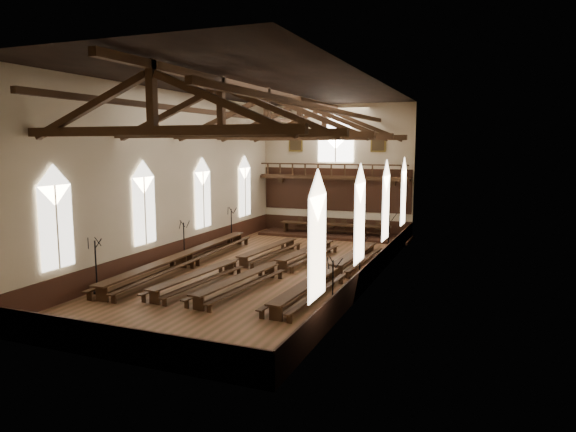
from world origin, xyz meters
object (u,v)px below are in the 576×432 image
candelabrum_right_near (333,297)px  candelabrum_right_mid (360,271)px  refectory_row_c (277,265)px  refectory_row_a (184,256)px  refectory_row_b (237,262)px  candelabrum_left_near (97,277)px  candelabrum_left_far (232,232)px  dais (334,235)px  refectory_row_d (334,270)px  candelabrum_right_far (389,243)px  candelabrum_left_mid (184,249)px  high_table (335,225)px

candelabrum_right_near → candelabrum_right_mid: bearing=90.0°
candelabrum_right_mid → refectory_row_c: bearing=173.6°
refectory_row_a → refectory_row_b: refectory_row_a is taller
refectory_row_a → candelabrum_left_near: candelabrum_left_near is taller
candelabrum_left_far → candelabrum_right_mid: bearing=-34.1°
dais → candelabrum_right_mid: 13.76m
refectory_row_c → refectory_row_d: size_ratio=0.99×
refectory_row_b → candelabrum_right_far: size_ratio=5.15×
refectory_row_a → refectory_row_c: bearing=2.1°
refectory_row_b → refectory_row_d: 5.53m
candelabrum_left_near → candelabrum_right_far: (11.10, 13.24, 0.02)m
refectory_row_a → refectory_row_b: size_ratio=1.06×
refectory_row_b → refectory_row_a: bearing=-176.8°
refectory_row_a → candelabrum_right_near: (10.30, -4.87, 0.15)m
candelabrum_left_near → candelabrum_right_far: candelabrum_right_far is taller
candelabrum_left_near → candelabrum_left_mid: 7.33m
dais → candelabrum_left_mid: 12.76m
refectory_row_a → candelabrum_left_mid: size_ratio=6.04×
candelabrum_right_mid → candelabrum_right_far: 7.43m
candelabrum_left_near → candelabrum_right_far: 17.28m
refectory_row_a → candelabrum_left_far: bearing=96.4°
candelabrum_left_mid → candelabrum_left_far: size_ratio=0.95×
refectory_row_b → high_table: high_table is taller
dais → candelabrum_left_far: candelabrum_left_far is taller
refectory_row_b → candelabrum_left_far: 8.11m
candelabrum_left_near → candelabrum_left_far: size_ratio=1.03×
candelabrum_right_far → candelabrum_right_mid: bearing=-90.0°
dais → candelabrum_left_near: candelabrum_left_near is taller
high_table → candelabrum_right_near: size_ratio=3.54×
candelabrum_left_far → candelabrum_left_mid: bearing=-90.0°
refectory_row_a → candelabrum_left_far: 7.24m
refectory_row_d → candelabrum_right_far: size_ratio=5.24×
refectory_row_b → candelabrum_left_mid: (-4.06, 1.02, 0.23)m
candelabrum_left_near → refectory_row_d: bearing=33.9°
candelabrum_left_near → refectory_row_b: bearing=57.2°
refectory_row_c → candelabrum_right_far: size_ratio=5.20×
high_table → candelabrum_left_near: size_ratio=3.18×
candelabrum_left_near → candelabrum_right_near: 11.17m
refectory_row_d → candelabrum_left_near: 11.55m
dais → refectory_row_b: bearing=-98.9°
refectory_row_c → high_table: 12.26m
candelabrum_right_far → refectory_row_a: bearing=-145.4°
refectory_row_a → dais: bearing=67.4°
candelabrum_left_mid → candelabrum_right_far: size_ratio=0.90×
refectory_row_d → candelabrum_left_mid: size_ratio=5.81×
candelabrum_left_far → candelabrum_right_far: size_ratio=0.94×
refectory_row_a → candelabrum_right_mid: (10.30, -0.32, 0.20)m
candelabrum_left_mid → candelabrum_right_mid: (11.10, -1.52, 0.03)m
candelabrum_left_near → candelabrum_left_far: candelabrum_left_near is taller
candelabrum_right_mid → candelabrum_right_far: size_ratio=0.94×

